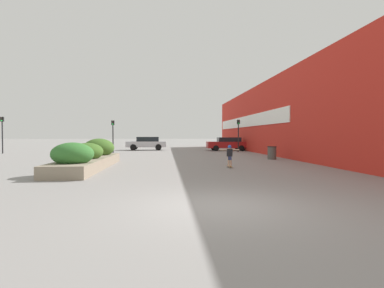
% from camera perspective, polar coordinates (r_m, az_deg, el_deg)
% --- Properties ---
extents(ground_plane, '(300.00, 300.00, 0.00)m').
position_cam_1_polar(ground_plane, '(7.50, 5.15, -11.65)').
color(ground_plane, gray).
extents(building_wall_right, '(0.67, 43.11, 6.65)m').
position_cam_1_polar(building_wall_right, '(27.46, 14.72, 4.93)').
color(building_wall_right, red).
rests_on(building_wall_right, ground_plane).
extents(planter_box, '(1.87, 8.74, 1.54)m').
position_cam_1_polar(planter_box, '(16.70, -19.02, -2.26)').
color(planter_box, gray).
rests_on(planter_box, ground_plane).
extents(skateboard, '(0.19, 0.77, 0.09)m').
position_cam_1_polar(skateboard, '(16.16, 7.16, -4.25)').
color(skateboard, olive).
rests_on(skateboard, ground_plane).
extents(skateboarder, '(1.05, 0.19, 1.12)m').
position_cam_1_polar(skateboarder, '(16.11, 7.17, -1.77)').
color(skateboarder, tan).
rests_on(skateboarder, skateboard).
extents(trash_bin, '(0.65, 0.65, 0.93)m').
position_cam_1_polar(trash_bin, '(22.38, 14.99, -1.63)').
color(trash_bin, '#514C47').
rests_on(trash_bin, ground_plane).
extents(car_leftmost, '(4.62, 1.85, 1.51)m').
position_cam_1_polar(car_leftmost, '(34.22, 6.81, 0.07)').
color(car_leftmost, maroon).
rests_on(car_leftmost, ground_plane).
extents(car_center_left, '(4.30, 1.96, 1.44)m').
position_cam_1_polar(car_center_left, '(37.65, 22.34, 0.06)').
color(car_center_left, '#BCBCC1').
rests_on(car_center_left, ground_plane).
extents(car_center_right, '(4.63, 1.91, 1.56)m').
position_cam_1_polar(car_center_right, '(35.75, -8.61, 0.18)').
color(car_center_right, '#BCBCC1').
rests_on(car_center_right, ground_plane).
extents(traffic_light_left, '(0.28, 0.30, 3.22)m').
position_cam_1_polar(traffic_light_left, '(30.83, -14.83, 2.49)').
color(traffic_light_left, black).
rests_on(traffic_light_left, ground_plane).
extents(traffic_light_right, '(0.28, 0.30, 3.36)m').
position_cam_1_polar(traffic_light_right, '(31.63, 8.84, 2.66)').
color(traffic_light_right, black).
rests_on(traffic_light_right, ground_plane).
extents(traffic_light_far_left, '(0.28, 0.30, 3.50)m').
position_cam_1_polar(traffic_light_far_left, '(33.75, -32.44, 2.50)').
color(traffic_light_far_left, black).
rests_on(traffic_light_far_left, ground_plane).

